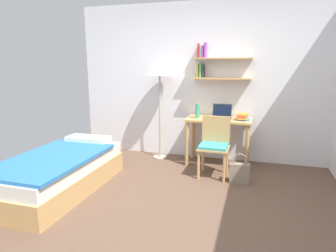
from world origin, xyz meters
TOP-DOWN VIEW (x-y plane):
  - ground_plane at (0.00, 0.00)m, footprint 5.28×5.28m
  - wall_back at (0.00, 2.02)m, footprint 4.40×0.27m
  - bed at (-1.53, 0.11)m, footprint 0.93×1.86m
  - desk at (0.30, 1.70)m, footprint 1.02×0.54m
  - desk_chair at (0.31, 1.21)m, footprint 0.44×0.42m
  - standing_lamp at (-0.70, 1.74)m, footprint 0.43×0.43m
  - laptop at (0.34, 1.70)m, footprint 0.30×0.24m
  - water_bottle at (-0.04, 1.65)m, footprint 0.07×0.07m
  - book_stack at (0.67, 1.70)m, footprint 0.20×0.25m
  - handbag at (0.69, 1.00)m, footprint 0.26×0.12m

SIDE VIEW (x-z plane):
  - ground_plane at x=0.00m, z-range 0.00..0.00m
  - handbag at x=0.69m, z-range -0.06..0.36m
  - bed at x=-1.53m, z-range -0.03..0.51m
  - desk_chair at x=0.31m, z-range 0.05..0.91m
  - desk at x=0.30m, z-range 0.23..0.98m
  - book_stack at x=0.67m, z-range 0.76..0.85m
  - laptop at x=0.34m, z-range 0.70..0.93m
  - water_bottle at x=-0.04m, z-range 0.76..0.99m
  - wall_back at x=0.00m, z-range 0.01..2.61m
  - standing_lamp at x=-0.70m, z-range 0.64..2.28m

